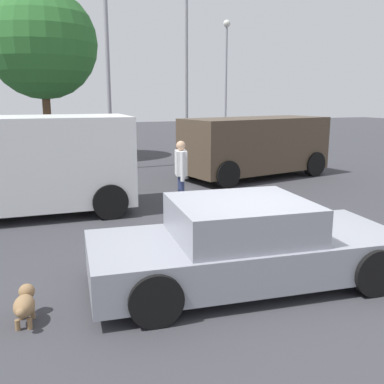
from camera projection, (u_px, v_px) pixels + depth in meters
name	position (u px, v px, depth m)	size (l,w,h in m)	color
ground_plane	(252.00, 281.00, 6.19)	(80.00, 80.00, 0.00)	#38383D
sedan_foreground	(245.00, 245.00, 6.02)	(4.48, 2.25, 1.19)	gray
dog	(25.00, 303.00, 5.00)	(0.30, 0.63, 0.38)	olive
van_white	(13.00, 163.00, 9.38)	(5.12, 2.43, 2.15)	white
suv_dark	(255.00, 145.00, 13.96)	(5.09, 2.80, 1.92)	#4C3D2D
pedestrian	(181.00, 169.00, 9.96)	(0.33, 0.56, 1.59)	navy
light_post_near	(186.00, 42.00, 19.42)	(0.44, 0.44, 7.52)	gray
light_post_mid	(226.00, 60.00, 27.56)	(0.44, 0.44, 7.28)	gray
light_post_far	(106.00, 25.00, 14.70)	(0.44, 0.44, 7.47)	gray
tree_back_right	(42.00, 44.00, 17.29)	(4.35, 4.35, 6.81)	brown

